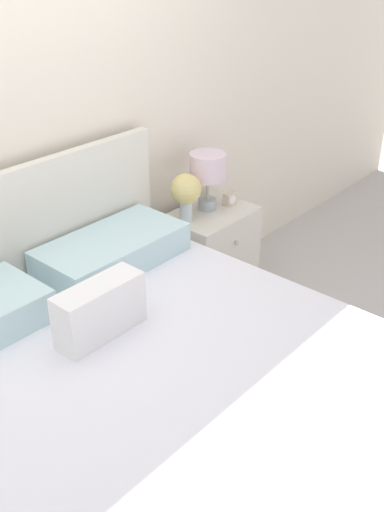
# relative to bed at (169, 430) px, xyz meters

# --- Properties ---
(ground_plane) EXTENTS (12.00, 12.00, 0.00)m
(ground_plane) POSITION_rel_bed_xyz_m (0.00, 0.99, -0.33)
(ground_plane) COLOR #BCB7B2
(bed) EXTENTS (1.74, 2.13, 1.14)m
(bed) POSITION_rel_bed_xyz_m (0.00, 0.00, 0.00)
(bed) COLOR white
(bed) RESTS_ON ground_plane
(nightstand) EXTENTS (0.51, 0.38, 0.60)m
(nightstand) POSITION_rel_bed_xyz_m (1.20, 0.79, -0.03)
(nightstand) COLOR silver
(nightstand) RESTS_ON ground_plane
(table_lamp) EXTENTS (0.21, 0.21, 0.34)m
(table_lamp) POSITION_rel_bed_xyz_m (1.22, 0.84, 0.51)
(table_lamp) COLOR #A8B2BC
(table_lamp) RESTS_ON nightstand
(flower_vase) EXTENTS (0.17, 0.17, 0.28)m
(flower_vase) POSITION_rel_bed_xyz_m (1.03, 0.83, 0.44)
(flower_vase) COLOR silver
(flower_vase) RESTS_ON nightstand
(alarm_clock) EXTENTS (0.08, 0.05, 0.07)m
(alarm_clock) POSITION_rel_bed_xyz_m (1.36, 0.78, 0.30)
(alarm_clock) COLOR beige
(alarm_clock) RESTS_ON nightstand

